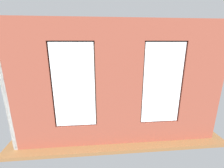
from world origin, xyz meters
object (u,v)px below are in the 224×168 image
candle_jar (112,96)px  papasan_chair (108,85)px  potted_plant_corner_far_left (186,112)px  remote_silver (120,95)px  potted_plant_corner_near_left (147,81)px  couch_by_window (112,121)px  cup_ceramic (108,95)px  potted_plant_near_tv (63,94)px  remote_black (103,98)px  potted_plant_beside_window_right (74,111)px  potted_plant_foreground_right (69,84)px  table_plant_small (115,95)px  media_console (57,99)px  potted_plant_mid_room_small (128,89)px  tv_flatscreen (55,85)px  couch_left (156,97)px  potted_plant_by_left_couch (140,87)px  potted_plant_between_couches (156,110)px  coffee_table (112,98)px

candle_jar → papasan_chair: 1.94m
papasan_chair → potted_plant_corner_far_left: bearing=120.4°
remote_silver → potted_plant_corner_near_left: size_ratio=0.18×
couch_by_window → remote_silver: bearing=-105.4°
cup_ceramic → potted_plant_near_tv: size_ratio=0.07×
remote_black → potted_plant_beside_window_right: bearing=-18.6°
papasan_chair → potted_plant_foreground_right: bearing=-1.9°
couch_by_window → table_plant_small: size_ratio=8.41×
remote_silver → media_console: (2.93, -0.39, -0.21)m
potted_plant_mid_room_small → potted_plant_corner_far_left: potted_plant_corner_far_left is taller
table_plant_small → cup_ceramic: bearing=-41.4°
couch_by_window → potted_plant_mid_room_small: bearing=-110.4°
tv_flatscreen → potted_plant_foreground_right: size_ratio=1.28×
remote_silver → potted_plant_corner_far_left: potted_plant_corner_far_left is taller
table_plant_small → potted_plant_beside_window_right: (1.46, 1.82, 0.19)m
couch_left → remote_black: bearing=-85.2°
potted_plant_by_left_couch → potted_plant_beside_window_right: bearing=49.1°
potted_plant_corner_near_left → potted_plant_near_tv: 4.92m
cup_ceramic → potted_plant_mid_room_small: bearing=-139.1°
remote_silver → couch_by_window: bearing=173.8°
potted_plant_corner_near_left → potted_plant_foreground_right: size_ratio=1.11×
potted_plant_foreground_right → potted_plant_between_couches: (-3.55, 3.81, 0.06)m
papasan_chair → potted_plant_beside_window_right: bearing=71.3°
candle_jar → potted_plant_foreground_right: bearing=-41.8°
candle_jar → potted_plant_corner_far_left: potted_plant_corner_far_left is taller
potted_plant_near_tv → potted_plant_mid_room_small: potted_plant_near_tv is taller
media_console → tv_flatscreen: tv_flatscreen is taller
media_console → potted_plant_between_couches: (-3.85, 2.34, 0.35)m
potted_plant_corner_near_left → remote_black: bearing=39.5°
coffee_table → potted_plant_foreground_right: (2.25, -2.01, 0.15)m
potted_plant_beside_window_right → potted_plant_foreground_right: size_ratio=1.51×
couch_by_window → tv_flatscreen: bearing=-45.2°
coffee_table → media_console: size_ratio=1.39×
potted_plant_mid_room_small → couch_left: bearing=143.5°
cup_ceramic → remote_black: 0.35m
potted_plant_corner_far_left → potted_plant_beside_window_right: bearing=-0.0°
couch_left → potted_plant_between_couches: (0.79, 1.98, 0.28)m
tv_flatscreen → papasan_chair: bearing=-151.1°
media_console → potted_plant_corner_far_left: bearing=152.5°
remote_black → potted_plant_foreground_right: potted_plant_foreground_right is taller
potted_plant_beside_window_right → potted_plant_corner_far_left: (-3.60, 0.00, -0.19)m
candle_jar → potted_plant_corner_far_left: size_ratio=0.09×
potted_plant_corner_near_left → candle_jar: bearing=42.6°
couch_by_window → cup_ceramic: (0.00, -1.96, 0.17)m
couch_left → potted_plant_foreground_right: potted_plant_foreground_right is taller
table_plant_small → potted_plant_beside_window_right: 2.34m
remote_black → potted_plant_corner_far_left: size_ratio=0.16×
potted_plant_beside_window_right → potted_plant_corner_near_left: (-3.59, -4.01, -0.16)m
remote_black → media_console: size_ratio=0.17×
media_console → potted_plant_mid_room_small: (-3.46, -0.51, 0.21)m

